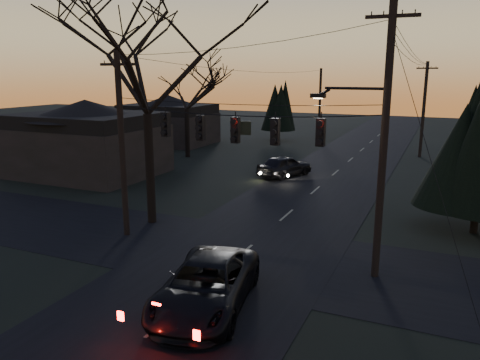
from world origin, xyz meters
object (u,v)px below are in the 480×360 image
at_px(bare_tree_left, 145,67).
at_px(utility_pole_far_l, 318,139).
at_px(suv_near, 206,286).
at_px(utility_pole_left, 127,235).
at_px(utility_pole_right, 375,276).
at_px(sedan_oncoming_a, 285,166).
at_px(utility_pole_far_r, 419,157).

bearing_deg(bare_tree_left, utility_pole_far_l, 90.01).
bearing_deg(suv_near, utility_pole_left, 134.24).
distance_m(utility_pole_right, utility_pole_far_l, 37.79).
distance_m(suv_near, sedan_oncoming_a, 20.36).
xyz_separation_m(utility_pole_right, utility_pole_far_l, (-11.50, 36.00, 0.00)).
distance_m(utility_pole_far_r, sedan_oncoming_a, 15.50).
height_order(utility_pole_right, utility_pole_far_l, utility_pole_right).
bearing_deg(utility_pole_far_r, utility_pole_left, -112.33).
height_order(utility_pole_far_r, utility_pole_far_l, utility_pole_far_r).
bearing_deg(utility_pole_left, bare_tree_left, 89.81).
xyz_separation_m(utility_pole_far_l, suv_near, (6.80, -40.76, 0.79)).
xyz_separation_m(utility_pole_left, suv_near, (6.80, -4.76, 0.79)).
distance_m(utility_pole_far_r, bare_tree_left, 29.38).
relative_size(utility_pole_right, utility_pole_far_r, 1.18).
bearing_deg(suv_near, utility_pole_far_l, 88.73).
xyz_separation_m(suv_near, sedan_oncoming_a, (-4.00, 19.96, -0.01)).
bearing_deg(utility_pole_far_l, utility_pole_left, -90.00).
height_order(utility_pole_far_l, bare_tree_left, bare_tree_left).
distance_m(utility_pole_far_l, sedan_oncoming_a, 21.00).
bearing_deg(bare_tree_left, utility_pole_far_r, 66.07).
bearing_deg(utility_pole_left, utility_pole_far_l, 90.00).
bearing_deg(utility_pole_right, utility_pole_far_l, 107.72).
distance_m(utility_pole_left, utility_pole_far_l, 36.00).
relative_size(utility_pole_far_r, bare_tree_left, 0.76).
height_order(utility_pole_left, bare_tree_left, bare_tree_left).
xyz_separation_m(utility_pole_far_r, sedan_oncoming_a, (-8.70, -12.80, 0.78)).
distance_m(utility_pole_right, bare_tree_left, 14.04).
xyz_separation_m(utility_pole_far_r, suv_near, (-4.70, -32.76, 0.79)).
xyz_separation_m(utility_pole_left, utility_pole_far_l, (0.00, 36.00, 0.00)).
bearing_deg(utility_pole_far_l, utility_pole_far_r, -34.82).
bearing_deg(utility_pole_right, utility_pole_far_r, 90.00).
xyz_separation_m(utility_pole_far_l, sedan_oncoming_a, (2.80, -20.80, 0.78)).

